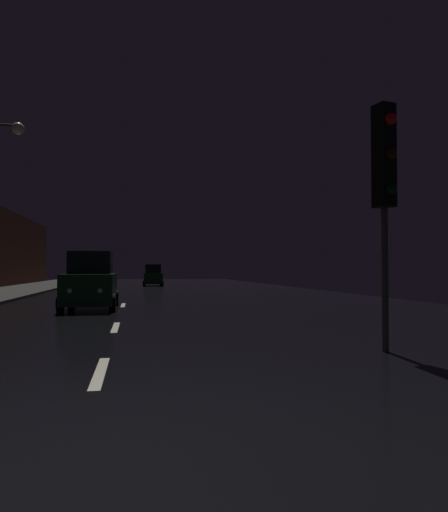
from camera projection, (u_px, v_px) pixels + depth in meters
name	position (u px, v px, depth m)	size (l,w,h in m)	color
ground	(127.00, 295.00, 28.12)	(26.75, 84.00, 0.02)	black
lane_centerline	(117.00, 324.00, 13.03)	(0.16, 15.24, 0.01)	beige
traffic_light_near_right	(385.00, 173.00, 8.82)	(0.37, 0.48, 4.53)	#38383A
car_approaching_headlights	(91.00, 283.00, 18.19)	(1.97, 4.26, 2.15)	#0F3819
car_distant_taillights	(153.00, 276.00, 42.47)	(1.73, 3.75, 1.89)	#0F3819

